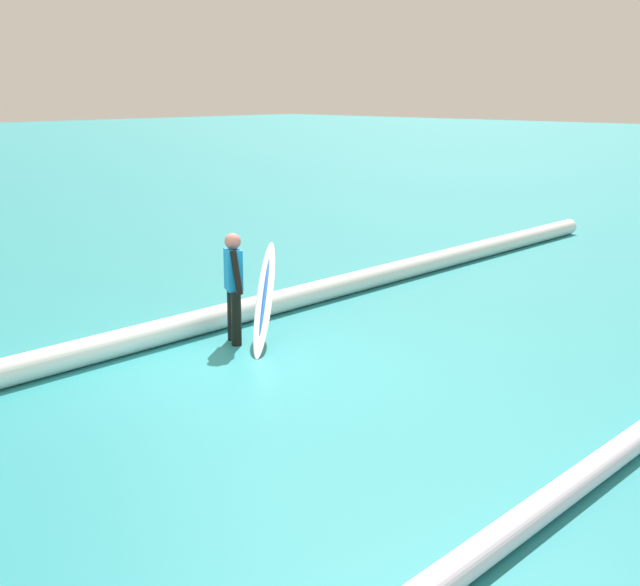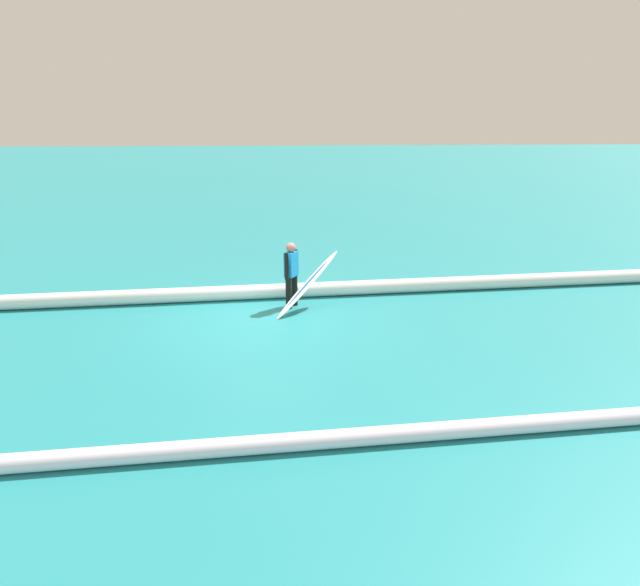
% 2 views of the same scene
% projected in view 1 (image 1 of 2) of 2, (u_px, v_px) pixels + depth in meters
% --- Properties ---
extents(ground_plane, '(152.20, 152.20, 0.00)m').
position_uv_depth(ground_plane, '(233.00, 364.00, 11.77)').
color(ground_plane, teal).
extents(surfer, '(0.34, 0.57, 1.51)m').
position_uv_depth(surfer, '(234.00, 282.00, 12.56)').
color(surfer, black).
rests_on(surfer, ground_plane).
extents(surfboard, '(1.60, 1.40, 1.26)m').
position_uv_depth(surfboard, '(265.00, 297.00, 12.73)').
color(surfboard, white).
rests_on(surfboard, ground_plane).
extents(wave_crest_foreground, '(21.15, 1.76, 0.35)m').
position_uv_depth(wave_crest_foreground, '(265.00, 305.00, 14.14)').
color(wave_crest_foreground, white).
rests_on(wave_crest_foreground, ground_plane).
extents(wave_crest_midground, '(16.00, 1.24, 0.25)m').
position_uv_depth(wave_crest_midground, '(476.00, 556.00, 6.70)').
color(wave_crest_midground, white).
rests_on(wave_crest_midground, ground_plane).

